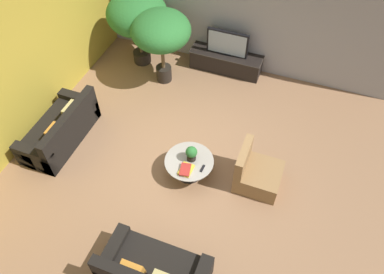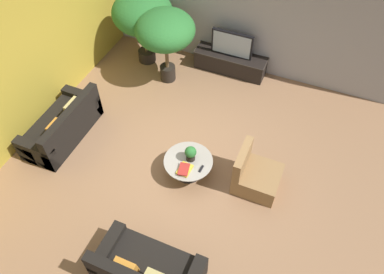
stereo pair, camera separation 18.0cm
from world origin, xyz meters
TOP-DOWN VIEW (x-y plane):
  - ground_plane at (0.00, 0.00)m, footprint 24.00×24.00m
  - back_wall_stone at (0.00, 3.26)m, footprint 7.40×0.12m
  - side_wall_left at (-3.26, 0.20)m, footprint 0.12×7.40m
  - media_console at (-0.07, 2.94)m, footprint 1.74×0.50m
  - television at (-0.07, 2.94)m, footprint 0.98×0.13m
  - coffee_table at (0.21, -0.26)m, footprint 0.92×0.92m
  - couch_by_wall at (-2.52, -0.39)m, footprint 0.84×1.76m
  - couch_near_entry at (0.45, -2.37)m, footprint 1.61×0.84m
  - armchair_wicker at (1.44, -0.02)m, footprint 0.80×0.76m
  - potted_palm_tall at (-2.11, 2.52)m, footprint 1.39×1.39m
  - potted_palm_corner at (-1.33, 2.08)m, footprint 1.30×1.30m
  - potted_plant_tabletop at (0.24, -0.20)m, footprint 0.22×0.22m
  - book_stack at (0.24, -0.49)m, footprint 0.24×0.33m
  - remote_black at (0.51, -0.34)m, footprint 0.05×0.16m

SIDE VIEW (x-z plane):
  - ground_plane at x=0.00m, z-range 0.00..0.00m
  - media_console at x=-0.07m, z-range 0.01..0.48m
  - coffee_table at x=0.21m, z-range 0.08..0.46m
  - armchair_wicker at x=1.44m, z-range -0.16..0.70m
  - couch_near_entry at x=0.45m, z-range -0.14..0.70m
  - couch_by_wall at x=-2.52m, z-range -0.14..0.70m
  - remote_black at x=0.51m, z-range 0.39..0.41m
  - book_stack at x=0.24m, z-range 0.39..0.44m
  - potted_plant_tabletop at x=0.24m, z-range 0.40..0.71m
  - television at x=-0.07m, z-range 0.47..1.08m
  - potted_palm_tall at x=-2.11m, z-range 0.40..2.19m
  - potted_palm_corner at x=-1.33m, z-range 0.44..2.20m
  - back_wall_stone at x=0.00m, z-range 0.00..3.00m
  - side_wall_left at x=-3.26m, z-range 0.00..3.00m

